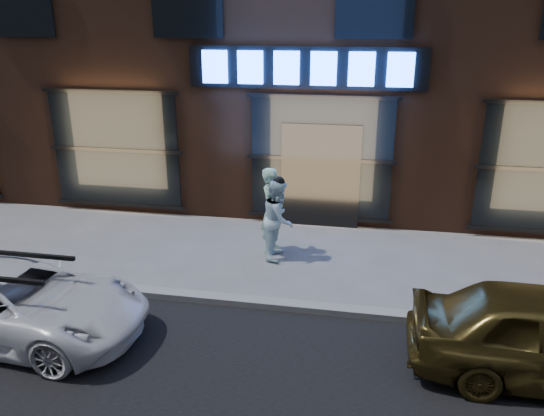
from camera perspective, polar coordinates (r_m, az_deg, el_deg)
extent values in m
plane|color=slate|center=(9.06, 2.50, -10.83)|extent=(90.00, 90.00, 0.00)
cube|color=gray|center=(9.03, 2.51, -10.50)|extent=(60.00, 0.25, 0.12)
cube|color=#54301E|center=(15.78, 7.24, 21.01)|extent=(30.00, 8.00, 10.00)
cube|color=black|center=(11.82, 3.61, 14.81)|extent=(5.20, 0.06, 0.90)
cube|color=black|center=(12.19, 5.22, 3.42)|extent=(1.80, 0.10, 2.40)
cube|color=#FFBF72|center=(13.52, -16.40, 6.08)|extent=(3.00, 0.04, 2.60)
cube|color=black|center=(13.49, -16.48, 6.04)|extent=(3.20, 0.06, 2.80)
cube|color=#FFBF72|center=(12.14, 5.31, 5.31)|extent=(3.00, 0.04, 2.60)
cube|color=black|center=(12.10, 5.29, 5.26)|extent=(3.20, 0.06, 2.80)
cube|color=black|center=(14.19, -25.57, 19.53)|extent=(1.60, 0.06, 1.60)
cube|color=#2659FF|center=(12.16, -6.15, 14.87)|extent=(0.55, 0.12, 0.70)
cube|color=#2659FF|center=(11.96, -2.35, 14.89)|extent=(0.55, 0.12, 0.70)
cube|color=#2659FF|center=(11.81, 1.57, 14.83)|extent=(0.55, 0.12, 0.70)
cube|color=#2659FF|center=(11.71, 5.57, 14.71)|extent=(0.55, 0.12, 0.70)
cube|color=#2659FF|center=(11.66, 9.62, 14.52)|extent=(0.55, 0.12, 0.70)
cube|color=#2659FF|center=(11.67, 13.66, 14.25)|extent=(0.55, 0.12, 0.70)
imported|color=#A9DEC0|center=(10.85, 0.06, -0.26)|extent=(0.59, 0.75, 1.79)
imported|color=white|center=(10.60, 0.72, -1.21)|extent=(0.62, 0.80, 1.63)
imported|color=white|center=(9.02, -25.73, -9.09)|extent=(4.08, 2.06, 1.11)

